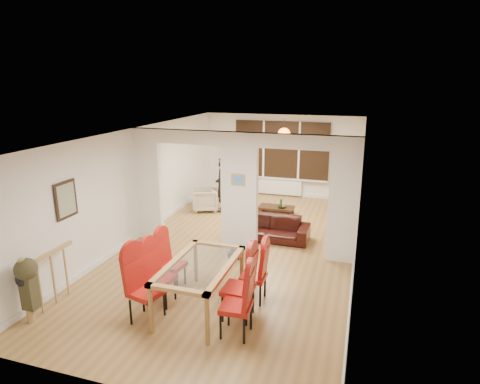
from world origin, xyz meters
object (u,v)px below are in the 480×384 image
at_px(dining_chair_rc, 253,272).
at_px(dining_chair_lc, 172,262).
at_px(television, 340,207).
at_px(dining_chair_rb, 238,284).
at_px(bowl, 282,207).
at_px(dining_table, 201,286).
at_px(dining_chair_lb, 160,275).
at_px(sofa, 269,228).
at_px(coffee_table, 276,210).
at_px(dining_chair_la, 146,287).
at_px(dining_chair_ra, 236,301).
at_px(bottle, 281,203).
at_px(person, 222,185).
at_px(armchair, 205,199).

bearing_deg(dining_chair_rc, dining_chair_lc, -179.11).
bearing_deg(television, dining_chair_lc, 169.42).
bearing_deg(dining_chair_rb, bowl, 95.83).
relative_size(dining_table, dining_chair_rc, 1.71).
bearing_deg(bowl, dining_chair_rb, -86.23).
bearing_deg(dining_chair_lb, television, 76.10).
relative_size(dining_chair_lb, sofa, 0.55).
distance_m(dining_table, coffee_table, 5.12).
bearing_deg(dining_chair_la, dining_chair_rc, 51.37).
relative_size(dining_chair_ra, bowl, 4.67).
height_order(dining_chair_lb, coffee_table, dining_chair_lb).
bearing_deg(bottle, coffee_table, 148.15).
bearing_deg(dining_chair_rc, person, 115.89).
bearing_deg(dining_chair_la, bottle, 94.40).
bearing_deg(dining_chair_rb, coffee_table, 97.67).
bearing_deg(dining_chair_ra, dining_chair_rb, 99.67).
bearing_deg(sofa, coffee_table, 96.85).
height_order(dining_chair_ra, bowl, dining_chair_ra).
height_order(dining_chair_la, dining_chair_rb, dining_chair_rb).
height_order(person, television, person).
distance_m(television, bowl, 1.59).
relative_size(dining_table, dining_chair_ra, 1.61).
bearing_deg(dining_table, armchair, 111.42).
xyz_separation_m(dining_chair_la, dining_chair_rb, (1.33, 0.49, 0.01)).
height_order(dining_chair_ra, armchair, dining_chair_ra).
relative_size(dining_table, bowl, 7.53).
xyz_separation_m(television, bottle, (-1.56, -0.43, 0.09)).
bearing_deg(person, dining_table, 5.98).
bearing_deg(person, television, 89.57).
relative_size(dining_chair_la, dining_chair_lc, 1.12).
xyz_separation_m(dining_chair_ra, television, (1.10, 5.93, -0.28)).
distance_m(dining_chair_lc, person, 4.46).
relative_size(dining_table, television, 1.88).
height_order(dining_chair_rc, sofa, dining_chair_rc).
height_order(dining_chair_ra, sofa, dining_chair_ra).
bearing_deg(person, dining_chair_rb, 12.57).
distance_m(dining_chair_lb, television, 6.05).
bearing_deg(dining_chair_rb, dining_chair_lc, 160.72).
height_order(dining_table, bottle, dining_table).
height_order(dining_chair_lc, sofa, dining_chair_lc).
bearing_deg(armchair, dining_chair_rc, 9.69).
xyz_separation_m(dining_chair_rc, bowl, (-0.42, 4.51, -0.26)).
relative_size(dining_chair_la, person, 0.73).
distance_m(dining_chair_ra, coffee_table, 5.64).
distance_m(dining_table, bowl, 5.05).
relative_size(dining_chair_rb, armchair, 1.65).
bearing_deg(television, coffee_table, 118.59).
bearing_deg(dining_chair_rc, dining_chair_la, -142.96).
bearing_deg(dining_table, dining_chair_lc, 146.33).
height_order(dining_chair_lc, bowl, dining_chair_lc).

